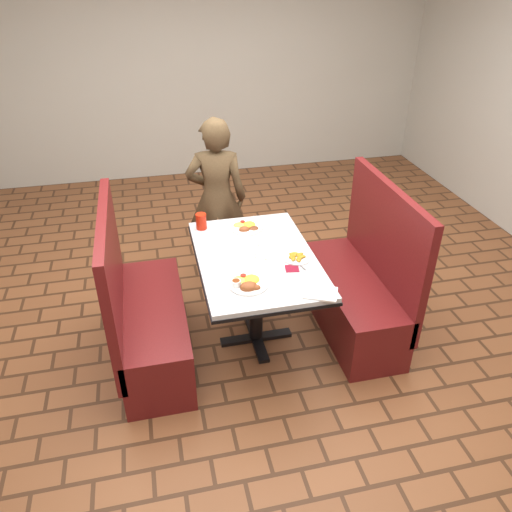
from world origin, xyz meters
name	(u,v)px	position (x,y,z in m)	size (l,w,h in m)	color
room	(256,83)	(0.00, 0.00, 1.91)	(7.00, 7.04, 2.82)	brown
dining_table	(256,268)	(0.00, 0.00, 0.65)	(0.81, 1.21, 0.75)	silver
booth_bench_left	(146,320)	(-0.80, 0.00, 0.33)	(0.47, 1.20, 1.17)	maroon
booth_bench_right	(357,291)	(0.80, 0.00, 0.33)	(0.47, 1.20, 1.17)	maroon
diner_person	(217,199)	(-0.10, 1.07, 0.72)	(0.52, 0.34, 1.43)	brown
near_dinner_plate	(248,282)	(-0.13, -0.34, 0.78)	(0.25, 0.25, 0.08)	white
far_dinner_plate	(246,226)	(0.02, 0.41, 0.77)	(0.24, 0.24, 0.06)	white
plantain_plate	(297,257)	(0.26, -0.10, 0.76)	(0.19, 0.19, 0.03)	white
maroon_napkin	(292,269)	(0.20, -0.21, 0.75)	(0.09, 0.09, 0.00)	maroon
spoon_utensil	(301,266)	(0.26, -0.20, 0.75)	(0.01, 0.12, 0.00)	#B8B7BC
red_tumbler	(201,221)	(-0.31, 0.49, 0.81)	(0.08, 0.08, 0.12)	red
paper_napkin	(320,293)	(0.29, -0.53, 0.76)	(0.21, 0.15, 0.01)	white
knife_utensil	(251,284)	(-0.11, -0.34, 0.76)	(0.01, 0.19, 0.00)	silver
fork_utensil	(246,284)	(-0.14, -0.34, 0.76)	(0.01, 0.17, 0.00)	silver
lettuce_shreds	(260,251)	(0.04, 0.06, 0.75)	(0.28, 0.32, 0.00)	#8AB347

